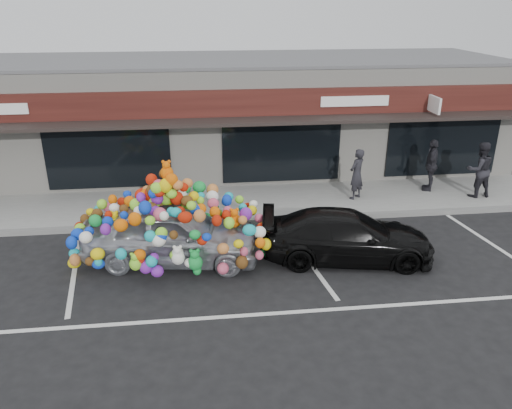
{
  "coord_description": "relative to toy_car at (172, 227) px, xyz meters",
  "views": [
    {
      "loc": [
        0.1,
        -11.4,
        6.39
      ],
      "look_at": [
        1.61,
        1.4,
        1.08
      ],
      "focal_mm": 35.0,
      "sensor_mm": 36.0,
      "label": 1
    }
  ],
  "objects": [
    {
      "name": "lane_line",
      "position": [
        2.68,
        -2.74,
        -0.97
      ],
      "size": [
        14.0,
        0.12,
        0.01
      ],
      "primitive_type": "cube",
      "color": "silver",
      "rests_on": "ground"
    },
    {
      "name": "parking_stripe_left",
      "position": [
        -2.52,
        -0.24,
        -0.97
      ],
      "size": [
        0.73,
        4.37,
        0.01
      ],
      "primitive_type": "cube",
      "rotation": [
        0.0,
        0.0,
        0.14
      ],
      "color": "silver",
      "rests_on": "ground"
    },
    {
      "name": "pedestrian_c",
      "position": [
        8.78,
        3.88,
        0.09
      ],
      "size": [
        1.16,
        0.86,
        1.83
      ],
      "primitive_type": "imported",
      "rotation": [
        0.0,
        0.0,
        4.27
      ],
      "color": "#272329",
      "rests_on": "sidewalk"
    },
    {
      "name": "ground",
      "position": [
        0.68,
        -0.44,
        -0.97
      ],
      "size": [
        90.0,
        90.0,
        0.0
      ],
      "primitive_type": "plane",
      "color": "black",
      "rests_on": "ground"
    },
    {
      "name": "kerb",
      "position": [
        0.68,
        2.06,
        -0.89
      ],
      "size": [
        26.0,
        0.18,
        0.16
      ],
      "primitive_type": "cube",
      "color": "slate",
      "rests_on": "ground"
    },
    {
      "name": "parking_stripe_mid",
      "position": [
        3.48,
        -0.24,
        -0.97
      ],
      "size": [
        0.73,
        4.37,
        0.01
      ],
      "primitive_type": "cube",
      "rotation": [
        0.0,
        0.0,
        0.14
      ],
      "color": "silver",
      "rests_on": "ground"
    },
    {
      "name": "pedestrian_a",
      "position": [
        5.96,
        3.39,
        0.04
      ],
      "size": [
        0.75,
        0.71,
        1.72
      ],
      "primitive_type": "imported",
      "rotation": [
        0.0,
        0.0,
        3.82
      ],
      "color": "black",
      "rests_on": "sidewalk"
    },
    {
      "name": "black_sedan",
      "position": [
        4.54,
        -0.44,
        -0.32
      ],
      "size": [
        2.47,
        4.69,
        1.3
      ],
      "primitive_type": "imported",
      "rotation": [
        0.0,
        0.0,
        1.42
      ],
      "color": "black",
      "rests_on": "ground"
    },
    {
      "name": "toy_car",
      "position": [
        0.0,
        0.0,
        0.0
      ],
      "size": [
        3.32,
        5.15,
        2.86
      ],
      "rotation": [
        0.0,
        0.0,
        1.43
      ],
      "color": "#94999E",
      "rests_on": "ground"
    },
    {
      "name": "sidewalk",
      "position": [
        0.68,
        3.56,
        -0.89
      ],
      "size": [
        26.0,
        3.0,
        0.15
      ],
      "primitive_type": "cube",
      "color": "gray",
      "rests_on": "ground"
    },
    {
      "name": "parking_stripe_right",
      "position": [
        8.88,
        -0.24,
        -0.97
      ],
      "size": [
        0.73,
        4.37,
        0.01
      ],
      "primitive_type": "cube",
      "rotation": [
        0.0,
        0.0,
        0.14
      ],
      "color": "silver",
      "rests_on": "ground"
    },
    {
      "name": "shop_building",
      "position": [
        0.68,
        8.01,
        1.19
      ],
      "size": [
        24.0,
        7.2,
        4.31
      ],
      "color": "beige",
      "rests_on": "ground"
    },
    {
      "name": "pedestrian_b",
      "position": [
        10.11,
        3.1,
        0.13
      ],
      "size": [
        0.96,
        0.77,
        1.9
      ],
      "primitive_type": "imported",
      "rotation": [
        0.0,
        0.0,
        3.2
      ],
      "color": "black",
      "rests_on": "sidewalk"
    }
  ]
}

